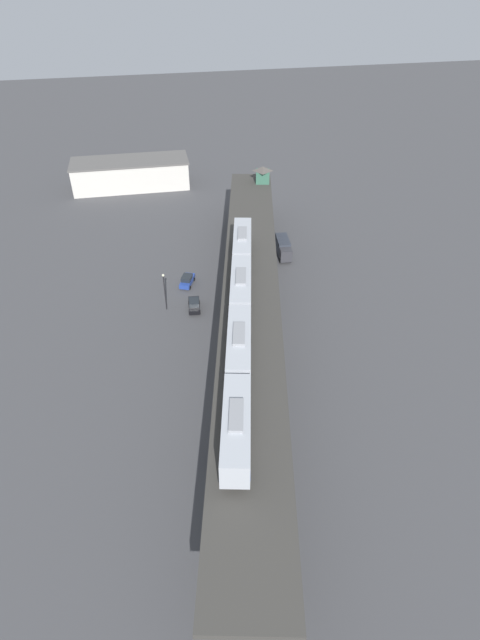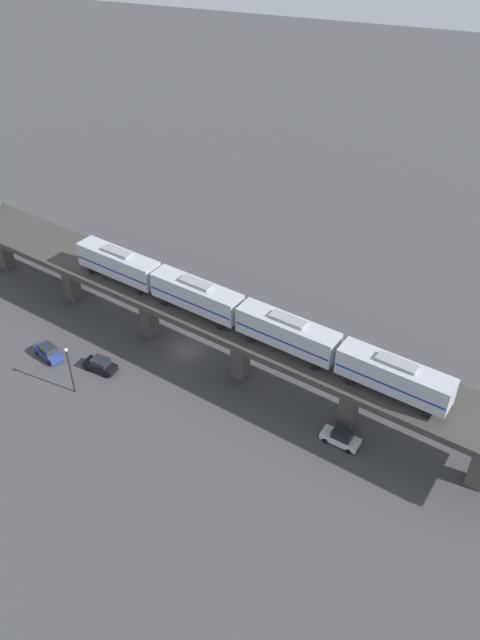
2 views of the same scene
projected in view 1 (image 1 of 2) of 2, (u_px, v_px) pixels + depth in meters
The scene contains 10 objects.
ground_plane at pixel (250, 335), 78.50m from camera, with size 400.00×400.00×0.00m, color #424244.
elevated_viaduct at pixel (251, 297), 73.91m from camera, with size 28.72×91.55×8.59m.
subway_train at pixel (240, 314), 64.30m from camera, with size 13.84×49.17×4.45m.
signal_hut at pixel (263, 174), 105.08m from camera, with size 3.86×3.86×3.40m.
street_car_blue at pixel (187, 280), 89.49m from camera, with size 3.33×4.75×1.89m.
street_car_white at pixel (223, 458), 58.65m from camera, with size 2.60×4.66×1.89m.
street_car_black at pixel (194, 305), 83.47m from camera, with size 2.29×4.56×1.89m.
delivery_truck at pixel (283, 247), 97.45m from camera, with size 3.02×7.40×3.20m.
street_lamp at pixel (165, 289), 81.54m from camera, with size 0.44×0.44×6.94m.
warehouse_building at pixel (131, 174), 124.14m from camera, with size 28.76×10.76×6.80m.
Camera 1 is at (-14.04, -59.51, 49.32)m, focal length 28.00 mm.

